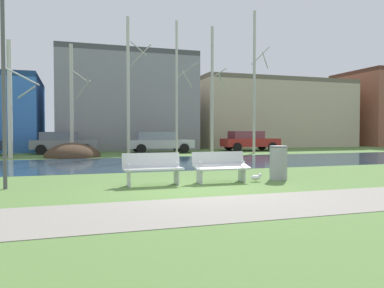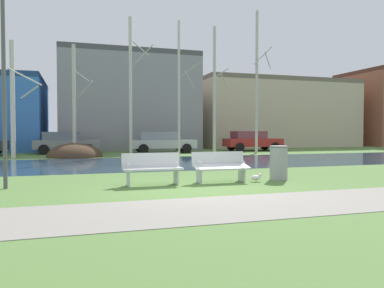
# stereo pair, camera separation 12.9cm
# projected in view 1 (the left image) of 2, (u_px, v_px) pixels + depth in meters

# --- Properties ---
(ground_plane) EXTENTS (120.00, 120.00, 0.00)m
(ground_plane) POSITION_uv_depth(u_px,v_px,m) (136.00, 161.00, 18.84)
(ground_plane) COLOR #517538
(paved_path_strip) EXTENTS (60.00, 2.36, 0.01)m
(paved_path_strip) POSITION_uv_depth(u_px,v_px,m) (240.00, 207.00, 7.30)
(paved_path_strip) COLOR gray
(paved_path_strip) RESTS_ON ground
(river_band) EXTENTS (80.00, 7.67, 0.01)m
(river_band) POSITION_uv_depth(u_px,v_px,m) (141.00, 163.00, 17.33)
(river_band) COLOR #284256
(river_band) RESTS_ON ground
(soil_mound) EXTENTS (3.12, 3.35, 1.58)m
(soil_mound) POSITION_uv_depth(u_px,v_px,m) (73.00, 157.00, 21.58)
(soil_mound) COLOR #423021
(soil_mound) RESTS_ON ground
(bench_left) EXTENTS (1.61, 0.58, 0.87)m
(bench_left) POSITION_uv_depth(u_px,v_px,m) (153.00, 168.00, 10.21)
(bench_left) COLOR silver
(bench_left) RESTS_ON ground
(bench_right) EXTENTS (1.61, 0.58, 0.87)m
(bench_right) POSITION_uv_depth(u_px,v_px,m) (221.00, 166.00, 10.82)
(bench_right) COLOR silver
(bench_right) RESTS_ON ground
(trash_bin) EXTENTS (0.55, 0.55, 1.02)m
(trash_bin) POSITION_uv_depth(u_px,v_px,m) (278.00, 162.00, 11.40)
(trash_bin) COLOR gray
(trash_bin) RESTS_ON ground
(seagull) EXTENTS (0.39, 0.15, 0.24)m
(seagull) POSITION_uv_depth(u_px,v_px,m) (256.00, 177.00, 10.95)
(seagull) COLOR white
(seagull) RESTS_ON ground
(streetlamp) EXTENTS (0.32, 0.32, 5.95)m
(streetlamp) POSITION_uv_depth(u_px,v_px,m) (3.00, 33.00, 9.43)
(streetlamp) COLOR #4C4C51
(streetlamp) RESTS_ON ground
(birch_left) EXTENTS (1.62, 2.80, 6.30)m
(birch_left) POSITION_uv_depth(u_px,v_px,m) (11.00, 98.00, 20.08)
(birch_left) COLOR beige
(birch_left) RESTS_ON ground
(birch_center_left) EXTENTS (1.18, 1.91, 6.45)m
(birch_center_left) POSITION_uv_depth(u_px,v_px,m) (72.00, 100.00, 21.72)
(birch_center_left) COLOR #BCB7A8
(birch_center_left) RESTS_ON ground
(birch_center) EXTENTS (1.53, 2.52, 8.39)m
(birch_center) POSITION_uv_depth(u_px,v_px,m) (129.00, 84.00, 22.96)
(birch_center) COLOR beige
(birch_center) RESTS_ON ground
(birch_center_right) EXTENTS (1.44, 2.33, 8.36)m
(birch_center_right) POSITION_uv_depth(u_px,v_px,m) (177.00, 87.00, 23.73)
(birch_center_right) COLOR beige
(birch_center_right) RESTS_ON ground
(birch_right) EXTENTS (1.07, 1.90, 8.11)m
(birch_right) POSITION_uv_depth(u_px,v_px,m) (212.00, 90.00, 24.14)
(birch_right) COLOR #BCB7A8
(birch_right) RESTS_ON ground
(birch_far_right) EXTENTS (1.20, 2.03, 9.38)m
(birch_far_right) POSITION_uv_depth(u_px,v_px,m) (255.00, 82.00, 25.00)
(birch_far_right) COLOR #BCB7A8
(birch_far_right) RESTS_ON ground
(parked_sedan_second_grey) EXTENTS (4.18, 2.16, 1.42)m
(parked_sedan_second_grey) POSITION_uv_depth(u_px,v_px,m) (63.00, 142.00, 24.71)
(parked_sedan_second_grey) COLOR slate
(parked_sedan_second_grey) RESTS_ON ground
(parked_hatch_third_silver) EXTENTS (4.43, 2.16, 1.44)m
(parked_hatch_third_silver) POSITION_uv_depth(u_px,v_px,m) (159.00, 142.00, 25.69)
(parked_hatch_third_silver) COLOR #B2B5BC
(parked_hatch_third_silver) RESTS_ON ground
(parked_wagon_fourth_red) EXTENTS (4.30, 2.04, 1.47)m
(parked_wagon_fourth_red) POSITION_uv_depth(u_px,v_px,m) (249.00, 140.00, 28.45)
(parked_wagon_fourth_red) COLOR maroon
(parked_wagon_fourth_red) RESTS_ON ground
(building_grey_warehouse) EXTENTS (10.70, 9.71, 7.70)m
(building_grey_warehouse) POSITION_uv_depth(u_px,v_px,m) (123.00, 103.00, 32.40)
(building_grey_warehouse) COLOR gray
(building_grey_warehouse) RESTS_ON ground
(building_beige_block) EXTENTS (15.07, 7.09, 6.33)m
(building_beige_block) POSITION_uv_depth(u_px,v_px,m) (270.00, 114.00, 36.65)
(building_beige_block) COLOR #BCAD8E
(building_beige_block) RESTS_ON ground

